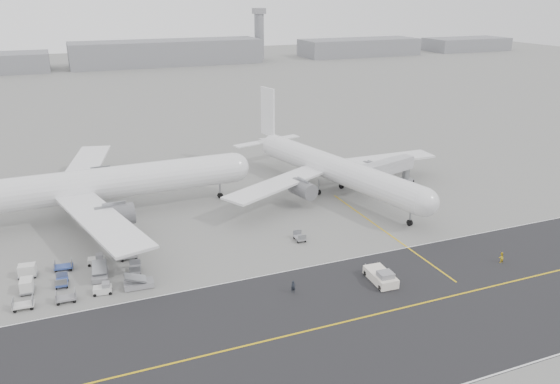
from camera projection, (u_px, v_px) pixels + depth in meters
name	position (u px, v px, depth m)	size (l,w,h in m)	color
ground	(236.00, 274.00, 84.73)	(700.00, 700.00, 0.00)	gray
taxiway	(315.00, 329.00, 70.85)	(220.00, 59.00, 0.03)	#252528
horizon_buildings	(151.00, 65.00, 321.44)	(520.00, 28.00, 28.00)	gray
control_tower	(259.00, 33.00, 344.72)	(7.00, 7.00, 31.25)	gray
airliner_a	(91.00, 185.00, 104.10)	(64.38, 63.66, 22.20)	white
airliner_b	(332.00, 168.00, 117.20)	(54.17, 55.42, 19.45)	white
pushback_tug	(381.00, 277.00, 81.95)	(3.23, 8.05, 2.29)	white
jet_bridge	(385.00, 169.00, 119.72)	(17.41, 7.88, 6.53)	gray
gse_cluster	(82.00, 282.00, 82.38)	(23.56, 17.78, 2.14)	gray
stray_dolly	(300.00, 240.00, 95.99)	(1.58, 2.56, 1.58)	silver
ground_crew_a	(293.00, 287.00, 79.03)	(0.70, 0.46, 1.93)	black
ground_crew_b	(501.00, 257.00, 87.93)	(0.87, 0.67, 1.78)	yellow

